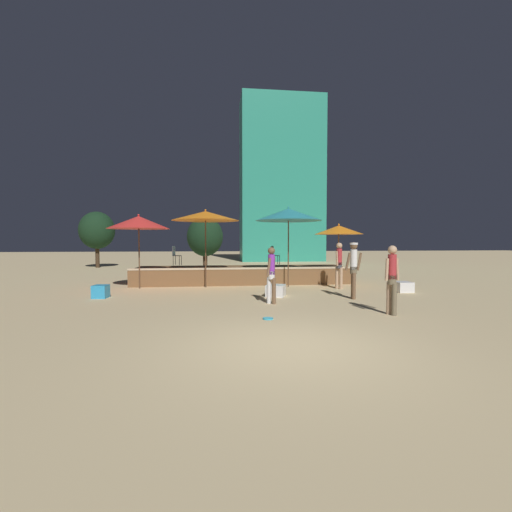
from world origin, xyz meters
The scene contains 19 objects.
ground_plane centered at (0.00, 0.00, 0.00)m, with size 120.00×120.00×0.00m, color #D1B784.
wooden_deck centered at (-0.12, 9.90, 0.36)m, with size 9.81×2.69×0.79m.
patio_umbrella_0 centered at (-4.47, 8.24, 2.69)m, with size 2.47×2.47×3.03m.
patio_umbrella_1 centered at (-1.80, 8.31, 2.98)m, with size 2.80×2.80×3.25m.
patio_umbrella_2 centered at (1.67, 8.14, 3.05)m, with size 2.79×2.79×3.39m.
patio_umbrella_3 centered at (3.98, 8.41, 2.42)m, with size 2.12×2.12×2.70m.
cube_seat_0 centered at (-5.27, 6.02, 0.22)m, with size 0.50×0.50×0.44m.
cube_seat_1 centered at (5.69, 6.12, 0.19)m, with size 0.60×0.60×0.39m.
cube_seat_2 centered at (0.70, 5.67, 0.20)m, with size 0.81×0.81×0.40m.
person_0 centered at (3.18, 2.33, 1.01)m, with size 0.48×0.30×1.82m.
person_1 centered at (3.19, 4.86, 1.10)m, with size 0.56×0.31×1.89m.
person_2 centered at (3.59, 7.28, 1.05)m, with size 0.42×0.39×1.87m.
person_3 centered at (0.32, 4.29, 0.95)m, with size 0.37×0.46×1.74m.
bistro_chair_0 centered at (1.42, 10.30, 1.34)m, with size 0.41×0.40×0.90m.
bistro_chair_1 centered at (-3.29, 10.51, 1.34)m, with size 0.42×0.42×0.90m.
frisbee_disc centered at (-0.10, 2.20, 0.02)m, with size 0.26×0.26×0.03m.
background_tree_0 centered at (-2.06, 15.94, 2.22)m, with size 2.28×2.28×3.48m.
background_tree_1 centered at (-10.00, 20.11, 2.72)m, with size 2.47×2.47×4.09m.
distant_building centered at (5.07, 27.37, 7.92)m, with size 8.01×3.77×15.83m.
Camera 1 is at (-1.37, -6.06, 1.92)m, focal length 24.00 mm.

